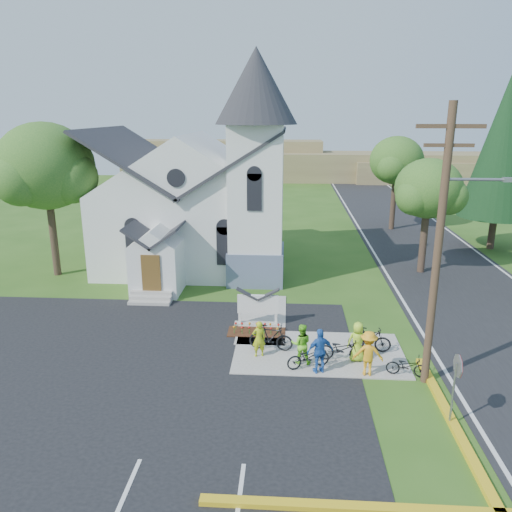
# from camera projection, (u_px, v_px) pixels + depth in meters

# --- Properties ---
(ground) EXTENTS (120.00, 120.00, 0.00)m
(ground) POSITION_uv_depth(u_px,v_px,m) (282.00, 358.00, 20.32)
(ground) COLOR #2E5618
(ground) RESTS_ON ground
(parking_lot) EXTENTS (20.00, 16.00, 0.02)m
(parking_lot) POSITION_uv_depth(u_px,v_px,m) (96.00, 377.00, 18.84)
(parking_lot) COLOR black
(parking_lot) RESTS_ON ground
(road) EXTENTS (8.00, 90.00, 0.02)m
(road) POSITION_uv_depth(u_px,v_px,m) (432.00, 259.00, 34.08)
(road) COLOR black
(road) RESTS_ON ground
(sidewalk) EXTENTS (7.00, 4.00, 0.05)m
(sidewalk) POSITION_uv_depth(u_px,v_px,m) (319.00, 353.00, 20.70)
(sidewalk) COLOR gray
(sidewalk) RESTS_ON ground
(church) EXTENTS (12.35, 12.00, 13.00)m
(church) POSITION_uv_depth(u_px,v_px,m) (199.00, 185.00, 31.18)
(church) COLOR white
(church) RESTS_ON ground
(church_sign) EXTENTS (2.20, 0.40, 1.70)m
(church_sign) POSITION_uv_depth(u_px,v_px,m) (258.00, 305.00, 23.18)
(church_sign) COLOR gray
(church_sign) RESTS_ON ground
(flower_bed) EXTENTS (2.60, 1.10, 0.07)m
(flower_bed) POSITION_uv_depth(u_px,v_px,m) (257.00, 332.00, 22.59)
(flower_bed) COLOR #341B0E
(flower_bed) RESTS_ON ground
(utility_pole) EXTENTS (3.45, 0.28, 10.00)m
(utility_pole) POSITION_uv_depth(u_px,v_px,m) (441.00, 241.00, 17.05)
(utility_pole) COLOR #472E23
(utility_pole) RESTS_ON ground
(stop_sign) EXTENTS (0.11, 0.76, 2.48)m
(stop_sign) POSITION_uv_depth(u_px,v_px,m) (456.00, 375.00, 15.46)
(stop_sign) COLOR gray
(stop_sign) RESTS_ON ground
(tree_lot_corner) EXTENTS (5.60, 5.60, 9.15)m
(tree_lot_corner) POSITION_uv_depth(u_px,v_px,m) (45.00, 166.00, 28.95)
(tree_lot_corner) COLOR #37271E
(tree_lot_corner) RESTS_ON ground
(tree_road_near) EXTENTS (4.00, 4.00, 7.05)m
(tree_road_near) POSITION_uv_depth(u_px,v_px,m) (428.00, 189.00, 29.85)
(tree_road_near) COLOR #37271E
(tree_road_near) RESTS_ON ground
(tree_road_mid) EXTENTS (4.40, 4.40, 7.80)m
(tree_road_mid) POSITION_uv_depth(u_px,v_px,m) (396.00, 161.00, 41.17)
(tree_road_mid) COLOR #37271E
(tree_road_mid) RESTS_ON ground
(conifer) EXTENTS (5.20, 5.20, 12.40)m
(conifer) POSITION_uv_depth(u_px,v_px,m) (504.00, 146.00, 34.60)
(conifer) COLOR #37271E
(conifer) RESTS_ON ground
(distant_hills) EXTENTS (61.00, 10.00, 5.60)m
(distant_hills) POSITION_uv_depth(u_px,v_px,m) (311.00, 165.00, 73.52)
(distant_hills) COLOR brown
(distant_hills) RESTS_ON ground
(cyclist_0) EXTENTS (0.64, 0.51, 1.52)m
(cyclist_0) POSITION_uv_depth(u_px,v_px,m) (259.00, 339.00, 20.18)
(cyclist_0) COLOR #ADBF16
(cyclist_0) RESTS_ON sidewalk
(bike_0) EXTENTS (1.85, 1.17, 0.92)m
(bike_0) POSITION_uv_depth(u_px,v_px,m) (308.00, 357.00, 19.31)
(bike_0) COLOR black
(bike_0) RESTS_ON sidewalk
(cyclist_1) EXTENTS (0.80, 0.62, 1.65)m
(cyclist_1) POSITION_uv_depth(u_px,v_px,m) (301.00, 344.00, 19.59)
(cyclist_1) COLOR #75DC29
(cyclist_1) RESTS_ON sidewalk
(bike_1) EXTENTS (1.91, 0.79, 1.12)m
(bike_1) POSITION_uv_depth(u_px,v_px,m) (271.00, 337.00, 20.75)
(bike_1) COLOR black
(bike_1) RESTS_ON sidewalk
(cyclist_2) EXTENTS (1.13, 0.76, 1.78)m
(cyclist_2) POSITION_uv_depth(u_px,v_px,m) (320.00, 351.00, 18.87)
(cyclist_2) COLOR blue
(cyclist_2) RESTS_ON sidewalk
(bike_2) EXTENTS (1.92, 0.74, 1.00)m
(bike_2) POSITION_uv_depth(u_px,v_px,m) (342.00, 349.00, 19.89)
(bike_2) COLOR black
(bike_2) RESTS_ON sidewalk
(cyclist_3) EXTENTS (1.18, 0.74, 1.76)m
(cyclist_3) POSITION_uv_depth(u_px,v_px,m) (368.00, 353.00, 18.71)
(cyclist_3) COLOR orange
(cyclist_3) RESTS_ON sidewalk
(bike_3) EXTENTS (1.81, 0.73, 1.06)m
(bike_3) POSITION_uv_depth(u_px,v_px,m) (370.00, 339.00, 20.64)
(bike_3) COLOR black
(bike_3) RESTS_ON sidewalk
(cyclist_4) EXTENTS (0.81, 0.54, 1.63)m
(cyclist_4) POSITION_uv_depth(u_px,v_px,m) (358.00, 342.00, 19.81)
(cyclist_4) COLOR #B3E62B
(cyclist_4) RESTS_ON sidewalk
(bike_4) EXTENTS (1.61, 0.81, 0.81)m
(bike_4) POSITION_uv_depth(u_px,v_px,m) (407.00, 366.00, 18.75)
(bike_4) COLOR black
(bike_4) RESTS_ON sidewalk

